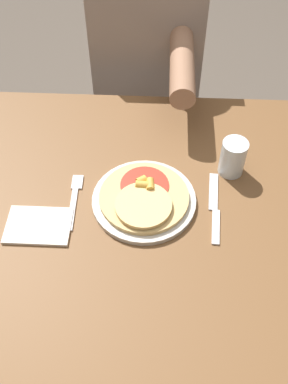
% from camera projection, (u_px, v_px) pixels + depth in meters
% --- Properties ---
extents(ground_plane, '(8.00, 8.00, 0.00)m').
position_uv_depth(ground_plane, '(147.00, 335.00, 1.69)').
color(ground_plane, brown).
extents(dining_table, '(1.27, 0.92, 0.76)m').
position_uv_depth(dining_table, '(149.00, 239.00, 1.18)').
color(dining_table, brown).
rests_on(dining_table, ground_plane).
extents(plate, '(0.26, 0.26, 0.01)m').
position_uv_depth(plate, '(144.00, 200.00, 1.12)').
color(plate, beige).
rests_on(plate, dining_table).
extents(pizza, '(0.22, 0.22, 0.04)m').
position_uv_depth(pizza, '(144.00, 198.00, 1.11)').
color(pizza, tan).
rests_on(pizza, plate).
extents(fork, '(0.03, 0.18, 0.00)m').
position_uv_depth(fork, '(75.00, 198.00, 1.13)').
color(fork, silver).
rests_on(fork, dining_table).
extents(knife, '(0.03, 0.22, 0.00)m').
position_uv_depth(knife, '(215.00, 208.00, 1.11)').
color(knife, silver).
rests_on(knife, dining_table).
extents(drinking_glass, '(0.07, 0.07, 0.10)m').
position_uv_depth(drinking_glass, '(233.00, 157.00, 1.16)').
color(drinking_glass, silver).
rests_on(drinking_glass, dining_table).
extents(napkin, '(0.16, 0.11, 0.01)m').
position_uv_depth(napkin, '(39.00, 226.00, 1.08)').
color(napkin, silver).
rests_on(napkin, dining_table).
extents(person_diner, '(0.36, 0.52, 1.22)m').
position_uv_depth(person_diner, '(148.00, 65.00, 1.57)').
color(person_diner, '#2D2D38').
rests_on(person_diner, ground_plane).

